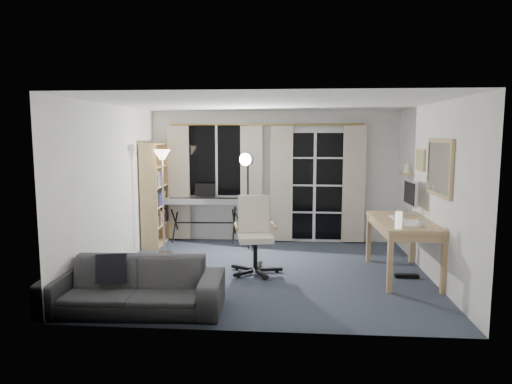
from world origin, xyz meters
TOP-DOWN VIEW (x-y plane):
  - floor at (0.00, 0.00)m, footprint 4.50×4.00m
  - window at (-1.05, 1.97)m, footprint 1.20×0.08m
  - french_door at (0.75, 1.97)m, footprint 1.32×0.09m
  - curtains at (-0.14, 1.88)m, footprint 3.60×0.07m
  - bookshelf at (-2.12, 1.48)m, footprint 0.32×0.86m
  - torchiere_lamp at (-1.78, 0.90)m, footprint 0.36×0.36m
  - keyboard_piano at (-1.24, 1.70)m, footprint 1.41×0.73m
  - studio_light at (-0.43, 1.29)m, footprint 0.37×0.37m
  - office_chair at (-0.20, 0.07)m, footprint 0.76×0.75m
  - desk at (1.88, -0.02)m, footprint 0.77×1.51m
  - monitor at (2.08, 0.43)m, footprint 0.19×0.58m
  - desk_clutter at (1.81, -0.26)m, footprint 0.46×0.91m
  - mug at (1.98, -0.52)m, footprint 0.13×0.11m
  - wall_mirror at (2.22, -0.35)m, footprint 0.04×0.94m
  - framed_print at (2.23, 0.55)m, footprint 0.03×0.42m
  - wall_shelf at (2.16, 1.05)m, footprint 0.16×0.30m
  - sofa at (-1.43, -1.55)m, footprint 2.00×0.66m

SIDE VIEW (x-z plane):
  - floor at x=0.00m, z-range -0.02..0.00m
  - sofa at x=-1.43m, z-range 0.00..0.78m
  - desk_clutter at x=1.81m, z-range 0.12..1.13m
  - office_chair at x=-0.20m, z-range 0.10..1.20m
  - desk at x=1.88m, z-range 0.30..1.10m
  - keyboard_piano at x=-1.24m, z-range 0.26..1.27m
  - mug at x=1.98m, z-range 0.80..0.93m
  - bookshelf at x=-2.12m, z-range -0.05..1.79m
  - french_door at x=0.75m, z-range -0.03..2.08m
  - curtains at x=-0.14m, z-range 0.03..2.16m
  - monitor at x=2.08m, z-range 0.85..1.35m
  - studio_light at x=-0.43m, z-range 0.51..2.22m
  - torchiere_lamp at x=-1.78m, z-range 0.53..2.26m
  - wall_shelf at x=2.16m, z-range 1.32..1.50m
  - window at x=-1.05m, z-range 0.80..2.20m
  - wall_mirror at x=2.22m, z-range 1.18..1.92m
  - framed_print at x=2.23m, z-range 1.44..1.76m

